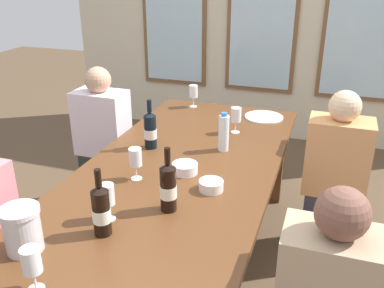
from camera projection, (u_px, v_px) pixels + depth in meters
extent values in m
plane|color=brown|center=(179.00, 276.00, 2.64)|extent=(12.00, 12.00, 0.00)
cube|color=brown|center=(366.00, 1.00, 3.92)|extent=(0.72, 0.03, 1.88)
cube|color=silver|center=(366.00, 1.00, 3.91)|extent=(0.64, 0.01, 1.80)
cube|color=brown|center=(177.00, 173.00, 2.35)|extent=(1.05, 2.39, 0.04)
cube|color=brown|center=(176.00, 147.00, 3.58)|extent=(0.07, 0.07, 0.70)
cube|color=brown|center=(279.00, 162.00, 3.33)|extent=(0.07, 0.07, 0.70)
cylinder|color=white|center=(264.00, 117.00, 3.11)|extent=(0.28, 0.28, 0.01)
cylinder|color=silver|center=(23.00, 232.00, 1.67)|extent=(0.14, 0.14, 0.17)
cylinder|color=silver|center=(19.00, 211.00, 1.63)|extent=(0.16, 0.16, 0.02)
cylinder|color=black|center=(101.00, 213.00, 1.76)|extent=(0.08, 0.07, 0.20)
cone|color=black|center=(99.00, 189.00, 1.71)|extent=(0.08, 0.07, 0.02)
cylinder|color=black|center=(98.00, 178.00, 1.69)|extent=(0.03, 0.03, 0.08)
cylinder|color=silver|center=(102.00, 215.00, 1.76)|extent=(0.08, 0.08, 0.06)
cylinder|color=black|center=(168.00, 189.00, 1.93)|extent=(0.08, 0.07, 0.21)
cone|color=black|center=(168.00, 166.00, 1.88)|extent=(0.08, 0.07, 0.02)
cylinder|color=black|center=(167.00, 156.00, 1.86)|extent=(0.03, 0.03, 0.08)
cylinder|color=#EDE7CD|center=(168.00, 191.00, 1.93)|extent=(0.08, 0.08, 0.06)
cylinder|color=black|center=(150.00, 132.00, 2.58)|extent=(0.07, 0.07, 0.21)
cone|color=black|center=(150.00, 114.00, 2.53)|extent=(0.07, 0.07, 0.02)
cylinder|color=black|center=(149.00, 106.00, 2.51)|extent=(0.03, 0.03, 0.08)
cylinder|color=silver|center=(150.00, 134.00, 2.58)|extent=(0.08, 0.08, 0.06)
cylinder|color=white|center=(211.00, 185.00, 2.13)|extent=(0.12, 0.12, 0.05)
cylinder|color=white|center=(185.00, 168.00, 2.30)|extent=(0.14, 0.14, 0.05)
cylinder|color=white|center=(224.00, 133.00, 2.54)|extent=(0.06, 0.06, 0.22)
cylinder|color=blue|center=(224.00, 114.00, 2.49)|extent=(0.04, 0.04, 0.02)
cylinder|color=white|center=(193.00, 106.00, 3.34)|extent=(0.06, 0.06, 0.00)
cylinder|color=white|center=(193.00, 102.00, 3.33)|extent=(0.01, 0.01, 0.07)
cylinder|color=white|center=(193.00, 91.00, 3.29)|extent=(0.07, 0.07, 0.09)
cylinder|color=white|center=(136.00, 178.00, 2.25)|extent=(0.06, 0.06, 0.00)
cylinder|color=white|center=(136.00, 172.00, 2.23)|extent=(0.01, 0.01, 0.07)
cylinder|color=white|center=(135.00, 157.00, 2.20)|extent=(0.07, 0.07, 0.09)
cylinder|color=beige|center=(136.00, 163.00, 2.21)|extent=(0.06, 0.06, 0.02)
cylinder|color=white|center=(35.00, 280.00, 1.48)|extent=(0.01, 0.01, 0.07)
cylinder|color=white|center=(31.00, 260.00, 1.44)|extent=(0.07, 0.07, 0.09)
cylinder|color=white|center=(235.00, 132.00, 2.85)|extent=(0.06, 0.06, 0.00)
cylinder|color=white|center=(235.00, 127.00, 2.83)|extent=(0.01, 0.01, 0.07)
cylinder|color=white|center=(236.00, 115.00, 2.80)|extent=(0.07, 0.07, 0.09)
cylinder|color=beige|center=(236.00, 118.00, 2.81)|extent=(0.06, 0.06, 0.04)
cylinder|color=white|center=(109.00, 219.00, 1.90)|extent=(0.06, 0.06, 0.00)
cylinder|color=white|center=(108.00, 211.00, 1.88)|extent=(0.01, 0.01, 0.07)
cylinder|color=white|center=(107.00, 194.00, 1.85)|extent=(0.07, 0.07, 0.09)
sphere|color=brown|center=(342.00, 214.00, 1.44)|extent=(0.19, 0.19, 0.19)
cube|color=#2A302B|center=(107.00, 178.00, 3.34)|extent=(0.32, 0.24, 0.45)
cube|color=silver|center=(102.00, 123.00, 3.16)|extent=(0.38, 0.24, 0.48)
sphere|color=tan|center=(98.00, 80.00, 3.03)|extent=(0.19, 0.19, 0.19)
cube|color=#35323E|center=(328.00, 220.00, 2.80)|extent=(0.32, 0.24, 0.45)
cube|color=tan|center=(337.00, 157.00, 2.62)|extent=(0.38, 0.24, 0.48)
sphere|color=beige|center=(345.00, 106.00, 2.49)|extent=(0.19, 0.19, 0.19)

